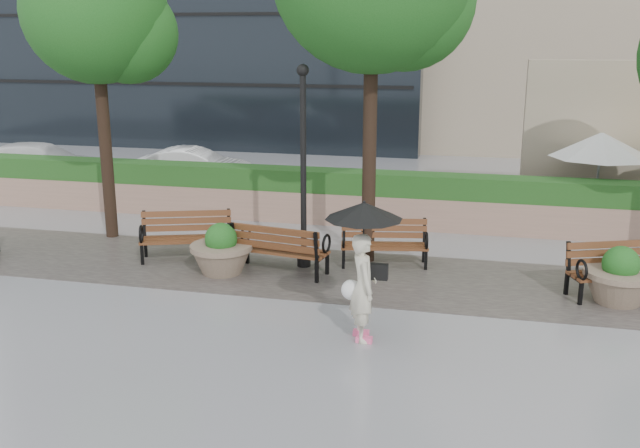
% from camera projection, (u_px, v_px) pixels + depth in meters
% --- Properties ---
extents(ground, '(100.00, 100.00, 0.00)m').
position_uv_depth(ground, '(253.00, 330.00, 11.62)').
color(ground, gray).
rests_on(ground, ground).
extents(cobble_strip, '(28.00, 3.20, 0.01)m').
position_uv_depth(cobble_strip, '(300.00, 271.00, 14.43)').
color(cobble_strip, '#383330').
rests_on(cobble_strip, ground).
extents(hedge_wall, '(24.00, 0.80, 1.35)m').
position_uv_depth(hedge_wall, '(340.00, 197.00, 18.02)').
color(hedge_wall, '#A37B69').
rests_on(hedge_wall, ground).
extents(asphalt_street, '(40.00, 7.00, 0.00)m').
position_uv_depth(asphalt_street, '(366.00, 190.00, 21.96)').
color(asphalt_street, black).
rests_on(asphalt_street, ground).
extents(bench_1, '(2.01, 1.32, 1.01)m').
position_uv_depth(bench_1, '(187.00, 246.00, 15.13)').
color(bench_1, brown).
rests_on(bench_1, ground).
extents(bench_2, '(2.00, 1.07, 1.02)m').
position_uv_depth(bench_2, '(280.00, 259.00, 14.27)').
color(bench_2, brown).
rests_on(bench_2, ground).
extents(bench_3, '(1.86, 1.02, 0.95)m').
position_uv_depth(bench_3, '(384.00, 253.00, 14.74)').
color(bench_3, brown).
rests_on(bench_3, ground).
extents(bench_4, '(1.99, 1.38, 1.00)m').
position_uv_depth(bench_4, '(619.00, 282.00, 12.96)').
color(bench_4, brown).
rests_on(bench_4, ground).
extents(planter_left, '(1.25, 1.25, 1.04)m').
position_uv_depth(planter_left, '(222.00, 254.00, 14.23)').
color(planter_left, '#7F6B56').
rests_on(planter_left, ground).
extents(planter_right, '(1.25, 1.25, 1.05)m').
position_uv_depth(planter_right, '(619.00, 281.00, 12.67)').
color(planter_right, '#7F6B56').
rests_on(planter_right, ground).
extents(lamppost, '(0.28, 0.28, 4.10)m').
position_uv_depth(lamppost, '(303.00, 181.00, 14.30)').
color(lamppost, black).
rests_on(lamppost, ground).
extents(tree_0, '(3.31, 3.18, 6.74)m').
position_uv_depth(tree_0, '(103.00, 18.00, 15.68)').
color(tree_0, black).
rests_on(tree_0, ground).
extents(patio_umb_white, '(2.50, 2.50, 2.30)m').
position_uv_depth(patio_umb_white, '(601.00, 146.00, 17.60)').
color(patio_umb_white, black).
rests_on(patio_umb_white, ground).
extents(car_left, '(4.73, 2.74, 1.29)m').
position_uv_depth(car_left, '(42.00, 164.00, 22.76)').
color(car_left, white).
rests_on(car_left, ground).
extents(car_right, '(3.76, 1.66, 1.20)m').
position_uv_depth(car_right, '(194.00, 167.00, 22.40)').
color(car_right, white).
rests_on(car_right, ground).
extents(pedestrian, '(1.20, 1.20, 2.20)m').
position_uv_depth(pedestrian, '(363.00, 258.00, 10.95)').
color(pedestrian, beige).
rests_on(pedestrian, ground).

